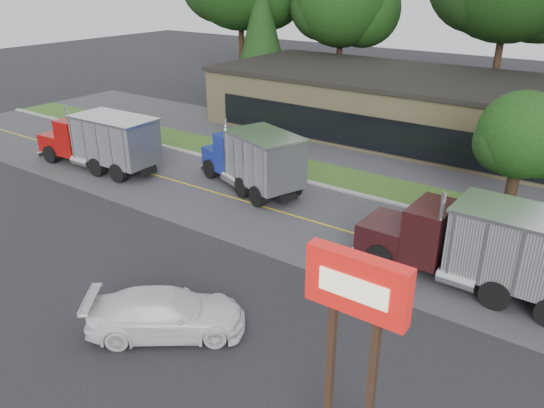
{
  "coord_description": "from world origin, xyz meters",
  "views": [
    {
      "loc": [
        14.34,
        -10.78,
        10.97
      ],
      "look_at": [
        2.18,
        6.23,
        1.8
      ],
      "focal_mm": 35.0,
      "sensor_mm": 36.0,
      "label": 1
    }
  ],
  "objects_px": {
    "dump_truck_red": "(102,140)",
    "dump_truck_blue": "(255,158)",
    "rally_car": "(167,313)",
    "dump_truck_maroon": "(491,246)"
  },
  "relations": [
    {
      "from": "dump_truck_blue",
      "to": "rally_car",
      "type": "bearing_deg",
      "value": 133.65
    },
    {
      "from": "dump_truck_red",
      "to": "rally_car",
      "type": "distance_m",
      "value": 17.32
    },
    {
      "from": "dump_truck_blue",
      "to": "dump_truck_maroon",
      "type": "distance_m",
      "value": 13.34
    },
    {
      "from": "dump_truck_maroon",
      "to": "rally_car",
      "type": "relative_size",
      "value": 1.75
    },
    {
      "from": "dump_truck_blue",
      "to": "rally_car",
      "type": "height_order",
      "value": "dump_truck_blue"
    },
    {
      "from": "rally_car",
      "to": "dump_truck_blue",
      "type": "bearing_deg",
      "value": -13.84
    },
    {
      "from": "dump_truck_red",
      "to": "dump_truck_maroon",
      "type": "distance_m",
      "value": 22.46
    },
    {
      "from": "dump_truck_maroon",
      "to": "rally_car",
      "type": "height_order",
      "value": "dump_truck_maroon"
    },
    {
      "from": "dump_truck_red",
      "to": "rally_car",
      "type": "height_order",
      "value": "dump_truck_red"
    },
    {
      "from": "dump_truck_red",
      "to": "dump_truck_blue",
      "type": "height_order",
      "value": "same"
    }
  ]
}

